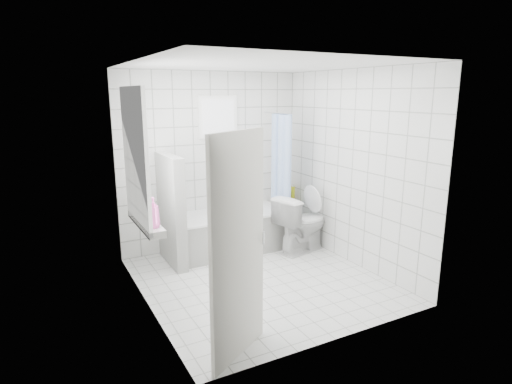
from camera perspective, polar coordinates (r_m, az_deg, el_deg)
ground at (r=5.47m, az=0.56°, el=-11.66°), size 3.00×3.00×0.00m
ceiling at (r=4.98m, az=0.63°, el=16.64°), size 3.00×3.00×0.00m
wall_back at (r=6.40m, az=-5.89°, el=4.11°), size 2.80×0.02×2.60m
wall_front at (r=3.86m, az=11.38°, el=-2.06°), size 2.80×0.02×2.60m
wall_left at (r=4.58m, az=-14.97°, el=0.14°), size 0.02×3.00×2.60m
wall_right at (r=5.86m, az=12.70°, el=3.03°), size 0.02×3.00×2.60m
window_left at (r=4.82m, az=-15.49°, el=4.37°), size 0.01×0.90×1.40m
window_back at (r=6.33m, az=-5.03°, el=9.94°), size 0.50×0.01×0.50m
window_sill at (r=4.99m, az=-14.47°, el=-4.00°), size 0.18×1.02×0.08m
door at (r=3.66m, az=-2.39°, el=-7.56°), size 0.70×0.46×2.00m
bathtub at (r=6.35m, az=-3.40°, el=-5.30°), size 1.67×0.77×0.58m
partition_wall at (r=5.87m, az=-11.24°, el=-2.39°), size 0.15×0.85×1.50m
tiled_ledge at (r=7.10m, az=4.22°, el=-3.46°), size 0.40×0.24×0.55m
toilet at (r=6.31m, az=6.13°, el=-4.17°), size 0.92×0.66×0.85m
curtain_rod at (r=6.38m, az=2.91°, el=10.45°), size 0.02×0.80×0.02m
shower_curtain at (r=6.37m, az=3.42°, el=2.28°), size 0.14×0.48×1.78m
tub_faucet at (r=6.54m, az=-3.91°, el=0.31°), size 0.18×0.06×0.06m
sill_bottles at (r=4.76m, az=-13.88°, el=-2.70°), size 0.17×0.49×0.32m
ledge_bottles at (r=6.96m, az=4.31°, el=-0.42°), size 0.18×0.18×0.27m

